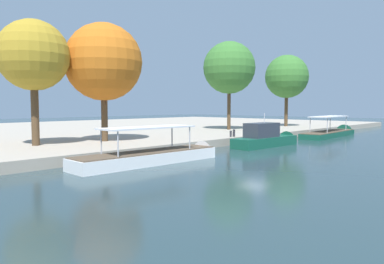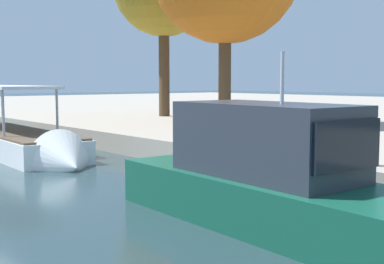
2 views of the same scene
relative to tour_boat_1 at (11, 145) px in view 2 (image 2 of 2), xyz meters
name	(u,v)px [view 2 (image 2 of 2)]	position (x,y,z in m)	size (l,w,h in m)	color
tour_boat_1	(11,145)	(0.00, 0.00, 0.00)	(13.59, 3.12, 3.86)	white
motor_yacht_2	(306,201)	(15.83, -0.16, 0.41)	(10.05, 2.82, 4.46)	#14513D
mooring_bollard_0	(373,150)	(14.69, 4.00, 0.95)	(0.26, 0.26, 0.77)	#2D2D33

